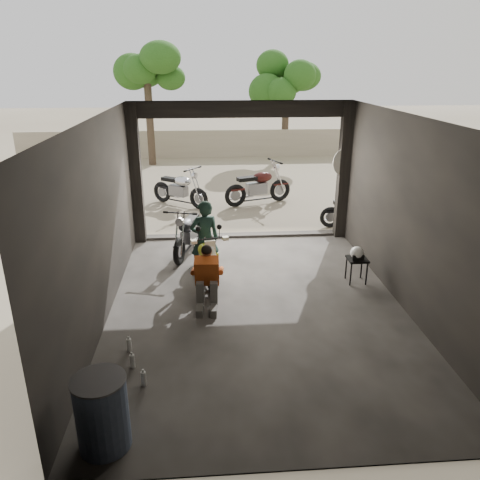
{
  "coord_description": "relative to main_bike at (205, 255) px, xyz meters",
  "views": [
    {
      "loc": [
        -0.83,
        -7.12,
        3.95
      ],
      "look_at": [
        -0.24,
        0.6,
        1.02
      ],
      "focal_mm": 35.0,
      "sensor_mm": 36.0,
      "label": 1
    }
  ],
  "objects": [
    {
      "name": "mechanic",
      "position": [
        0.03,
        -1.15,
        0.01
      ],
      "size": [
        0.59,
        0.77,
        1.07
      ],
      "primitive_type": null,
      "rotation": [
        0.0,
        0.0,
        -0.06
      ],
      "color": "#C15019",
      "rests_on": "ground"
    },
    {
      "name": "ground",
      "position": [
        0.88,
        -1.15,
        -0.52
      ],
      "size": [
        80.0,
        80.0,
        0.0
      ],
      "primitive_type": "plane",
      "color": "#7A6D56",
      "rests_on": "ground"
    },
    {
      "name": "left_bike",
      "position": [
        -0.36,
        1.43,
        0.02
      ],
      "size": [
        1.08,
        1.74,
        1.1
      ],
      "primitive_type": null,
      "rotation": [
        0.0,
        0.0,
        -0.27
      ],
      "color": "black",
      "rests_on": "ground"
    },
    {
      "name": "tree_left",
      "position": [
        -2.12,
        11.35,
        3.46
      ],
      "size": [
        2.2,
        2.2,
        5.6
      ],
      "color": "#382B1E",
      "rests_on": "ground"
    },
    {
      "name": "stool",
      "position": [
        2.88,
        -0.33,
        -0.09
      ],
      "size": [
        0.37,
        0.37,
        0.51
      ],
      "rotation": [
        0.0,
        0.0,
        0.29
      ],
      "color": "black",
      "rests_on": "ground"
    },
    {
      "name": "main_bike",
      "position": [
        0.0,
        0.0,
        0.0
      ],
      "size": [
        0.96,
        1.67,
        1.05
      ],
      "primitive_type": null,
      "rotation": [
        0.0,
        0.0,
        0.21
      ],
      "color": "#F0EECA",
      "rests_on": "ground"
    },
    {
      "name": "boundary_wall",
      "position": [
        0.88,
        12.85,
        0.08
      ],
      "size": [
        18.0,
        0.3,
        1.2
      ],
      "primitive_type": "cube",
      "color": "gray",
      "rests_on": "ground"
    },
    {
      "name": "rider",
      "position": [
        0.01,
        0.21,
        0.25
      ],
      "size": [
        0.63,
        0.48,
        1.54
      ],
      "primitive_type": "imported",
      "rotation": [
        0.0,
        0.0,
        3.36
      ],
      "color": "black",
      "rests_on": "ground"
    },
    {
      "name": "tree_right",
      "position": [
        3.68,
        12.85,
        3.03
      ],
      "size": [
        2.2,
        2.2,
        5.0
      ],
      "color": "#382B1E",
      "rests_on": "ground"
    },
    {
      "name": "sign_post",
      "position": [
        3.34,
        2.16,
        0.94
      ],
      "size": [
        0.73,
        0.08,
        2.2
      ],
      "rotation": [
        0.0,
        0.0,
        0.29
      ],
      "color": "black",
      "rests_on": "ground"
    },
    {
      "name": "oil_drum",
      "position": [
        -1.12,
        -4.15,
        -0.09
      ],
      "size": [
        0.73,
        0.73,
        0.87
      ],
      "primitive_type": "cylinder",
      "rotation": [
        0.0,
        0.0,
        0.38
      ],
      "color": "#425370",
      "rests_on": "ground"
    },
    {
      "name": "garage",
      "position": [
        0.88,
        -0.61,
        0.75
      ],
      "size": [
        7.0,
        7.13,
        3.2
      ],
      "color": "#2D2B28",
      "rests_on": "ground"
    },
    {
      "name": "outside_bike_b",
      "position": [
        1.62,
        5.18,
        0.11
      ],
      "size": [
        2.03,
        1.39,
        1.27
      ],
      "primitive_type": null,
      "rotation": [
        0.0,
        0.0,
        1.93
      ],
      "color": "#3B100E",
      "rests_on": "ground"
    },
    {
      "name": "outside_bike_c",
      "position": [
        3.83,
        2.88,
        -0.01
      ],
      "size": [
        1.54,
        0.65,
        1.03
      ],
      "primitive_type": null,
      "rotation": [
        0.0,
        0.0,
        1.55
      ],
      "color": "black",
      "rests_on": "ground"
    },
    {
      "name": "outside_bike_a",
      "position": [
        -0.7,
        5.19,
        0.07
      ],
      "size": [
        1.83,
        1.62,
        1.18
      ],
      "primitive_type": null,
      "rotation": [
        0.0,
        0.0,
        0.93
      ],
      "color": "black",
      "rests_on": "ground"
    },
    {
      "name": "helmet",
      "position": [
        2.86,
        -0.36,
        0.1
      ],
      "size": [
        0.32,
        0.33,
        0.24
      ],
      "primitive_type": "ellipsoid",
      "rotation": [
        0.0,
        0.0,
        0.27
      ],
      "color": "white",
      "rests_on": "stool"
    }
  ]
}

